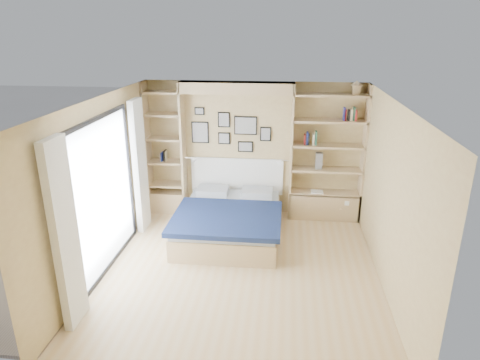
# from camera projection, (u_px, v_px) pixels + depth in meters

# --- Properties ---
(ground) EXTENTS (4.50, 4.50, 0.00)m
(ground) POSITION_uv_depth(u_px,v_px,m) (241.00, 272.00, 6.30)
(ground) COLOR #D3B484
(ground) RESTS_ON ground
(room_shell) EXTENTS (4.50, 4.50, 4.50)m
(room_shell) POSITION_uv_depth(u_px,v_px,m) (228.00, 169.00, 7.40)
(room_shell) COLOR tan
(room_shell) RESTS_ON ground
(bed) EXTENTS (1.75, 2.16, 1.07)m
(bed) POSITION_uv_depth(u_px,v_px,m) (230.00, 220.00, 7.33)
(bed) COLOR tan
(bed) RESTS_ON ground
(photo_gallery) EXTENTS (1.48, 0.02, 0.82)m
(photo_gallery) POSITION_uv_depth(u_px,v_px,m) (229.00, 130.00, 7.88)
(photo_gallery) COLOR black
(photo_gallery) RESTS_ON ground
(reading_lamps) EXTENTS (1.92, 0.12, 0.15)m
(reading_lamps) POSITION_uv_depth(u_px,v_px,m) (236.00, 160.00, 7.83)
(reading_lamps) COLOR silver
(reading_lamps) RESTS_ON ground
(shelf_decor) EXTENTS (3.57, 0.23, 2.03)m
(shelf_decor) POSITION_uv_depth(u_px,v_px,m) (316.00, 129.00, 7.55)
(shelf_decor) COLOR #A51E1E
(shelf_decor) RESTS_ON ground
(deck) EXTENTS (3.20, 4.00, 0.05)m
(deck) POSITION_uv_depth(u_px,v_px,m) (11.00, 258.00, 6.67)
(deck) COLOR #776658
(deck) RESTS_ON ground
(deck_chair) EXTENTS (0.67, 0.91, 0.82)m
(deck_chair) POSITION_uv_depth(u_px,v_px,m) (56.00, 223.00, 6.97)
(deck_chair) COLOR tan
(deck_chair) RESTS_ON ground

